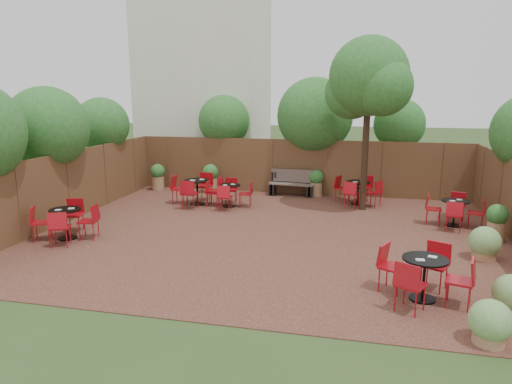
# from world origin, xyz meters

# --- Properties ---
(ground) EXTENTS (80.00, 80.00, 0.00)m
(ground) POSITION_xyz_m (0.00, 0.00, 0.00)
(ground) COLOR #354F23
(ground) RESTS_ON ground
(courtyard_paving) EXTENTS (12.00, 10.00, 0.02)m
(courtyard_paving) POSITION_xyz_m (0.00, 0.00, 0.01)
(courtyard_paving) COLOR #3E1E19
(courtyard_paving) RESTS_ON ground
(fence_back) EXTENTS (12.00, 0.08, 2.00)m
(fence_back) POSITION_xyz_m (0.00, 5.00, 1.00)
(fence_back) COLOR brown
(fence_back) RESTS_ON ground
(fence_left) EXTENTS (0.08, 10.00, 2.00)m
(fence_left) POSITION_xyz_m (-6.00, 0.00, 1.00)
(fence_left) COLOR brown
(fence_left) RESTS_ON ground
(neighbour_building) EXTENTS (5.00, 4.00, 8.00)m
(neighbour_building) POSITION_xyz_m (-4.50, 8.00, 4.00)
(neighbour_building) COLOR silver
(neighbour_building) RESTS_ON ground
(overhang_foliage) EXTENTS (15.61, 10.73, 2.77)m
(overhang_foliage) POSITION_xyz_m (-1.97, 2.50, 2.70)
(overhang_foliage) COLOR #256320
(overhang_foliage) RESTS_ON ground
(courtyard_tree) EXTENTS (2.60, 2.50, 5.31)m
(courtyard_tree) POSITION_xyz_m (2.32, 3.09, 3.96)
(courtyard_tree) COLOR black
(courtyard_tree) RESTS_ON courtyard_paving
(park_bench_left) EXTENTS (1.54, 0.67, 0.92)m
(park_bench_left) POSITION_xyz_m (-0.22, 4.63, 0.49)
(park_bench_left) COLOR brown
(park_bench_left) RESTS_ON courtyard_paving
(park_bench_right) EXTENTS (1.51, 0.52, 0.92)m
(park_bench_right) POSITION_xyz_m (-0.11, 4.63, 0.50)
(park_bench_right) COLOR brown
(park_bench_right) RESTS_ON courtyard_paving
(bistro_tables) EXTENTS (11.39, 8.74, 0.95)m
(bistro_tables) POSITION_xyz_m (-0.09, 0.90, 0.47)
(bistro_tables) COLOR black
(bistro_tables) RESTS_ON courtyard_paving
(planters) EXTENTS (11.36, 4.61, 1.06)m
(planters) POSITION_xyz_m (-0.97, 3.66, 0.56)
(planters) COLOR #956E4A
(planters) RESTS_ON courtyard_paving
(low_shrubs) EXTENTS (1.47, 4.47, 0.74)m
(low_shrubs) POSITION_xyz_m (4.66, -2.79, 0.36)
(low_shrubs) COLOR #956E4A
(low_shrubs) RESTS_ON courtyard_paving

